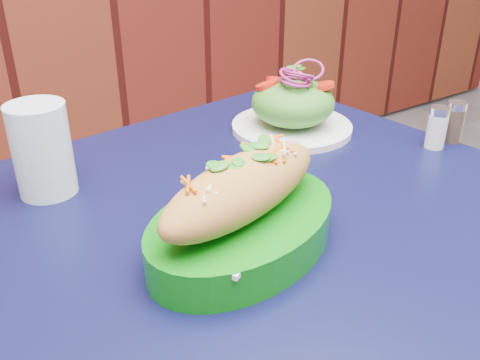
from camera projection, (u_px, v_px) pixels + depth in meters
cafe_table at (273, 266)px, 0.75m from camera, size 0.89×0.89×0.75m
banh_mi_basket at (243, 211)px, 0.62m from camera, size 0.31×0.25×0.12m
salad_plate at (293, 107)px, 0.94m from camera, size 0.22×0.22×0.12m
water_glass at (42, 150)px, 0.73m from camera, size 0.08×0.08×0.13m
salt_shaker at (437, 128)px, 0.88m from camera, size 0.03×0.03×0.07m
pepper_shaker at (454, 122)px, 0.90m from camera, size 0.03×0.03×0.07m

